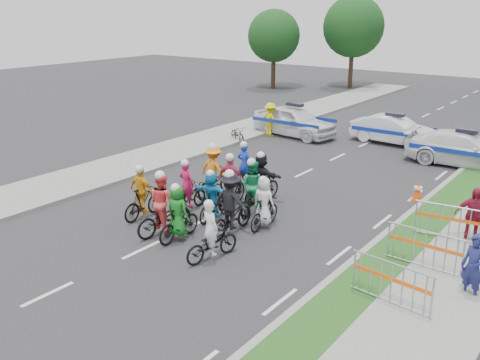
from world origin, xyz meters
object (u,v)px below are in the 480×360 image
Objects in this scene: rider_6 at (188,194)px; rider_4 at (231,209)px; spectator_0 at (473,267)px; tree_0 at (274,36)px; parked_bike at (238,134)px; rider_7 at (264,207)px; rider_2 at (164,211)px; police_car_2 at (465,149)px; marshal_hiviz at (270,119)px; tree_3 at (353,27)px; cone_0 at (418,191)px; rider_5 at (212,198)px; spectator_2 at (473,216)px; police_car_1 at (394,130)px; barrier_2 at (450,224)px; rider_9 at (231,186)px; barrier_0 at (391,285)px; rider_3 at (143,198)px; rider_0 at (211,239)px; police_car_0 at (294,121)px; rider_12 at (245,173)px; rider_11 at (262,181)px; barrier_1 at (424,251)px; rider_8 at (253,193)px; rider_1 at (178,218)px; rider_10 at (214,176)px.

rider_4 is at bearing 163.47° from rider_6.
spectator_0 is 33.68m from tree_0.
rider_7 is at bearing -109.21° from parked_bike.
rider_2 is 0.42× the size of police_car_2.
tree_3 reaches higher than marshal_hiviz.
parked_bike is (-10.11, 2.97, 0.06)m from cone_0.
rider_5 is 7.68m from spectator_2.
barrier_2 is (5.67, -10.24, -0.13)m from police_car_1.
cone_0 is at bearing -149.36° from police_car_1.
rider_9 is 0.94× the size of barrier_0.
rider_2 is 1.13× the size of rider_3.
rider_3 is at bearing 177.02° from barrier_0.
rider_0 is at bearing 112.24° from rider_9.
parked_bike is at bearing 158.64° from police_car_0.
police_car_2 is 0.77× the size of tree_0.
spectator_2 is at bearing -138.78° from rider_2.
rider_3 is 4.34m from rider_12.
barrier_2 is 0.27× the size of tree_3.
rider_0 reaches higher than spectator_2.
rider_4 is 13.02m from police_car_0.
rider_3 is 4.11m from rider_11.
rider_5 is at bearing -175.15° from barrier_1.
rider_4 is at bearing -149.03° from barrier_2.
rider_2 is at bearing 56.94° from rider_8.
rider_11 reaches higher than spectator_2.
tree_3 is at bearing -61.26° from marshal_hiviz.
cone_0 is at bearing -115.45° from rider_2.
barrier_0 is at bearing -179.68° from rider_1.
rider_5 is 0.27× the size of tree_0.
rider_9 is 1.10m from rider_11.
parked_bike is (-5.49, 8.66, -0.32)m from rider_5.
tree_0 reaches higher than barrier_1.
rider_1 is 1.59m from rider_4.
rider_4 reaches higher than barrier_2.
rider_12 is (-2.68, 5.19, 0.04)m from rider_0.
rider_2 is at bearing -162.14° from barrier_1.
parked_bike is at bearing -66.09° from rider_5.
tree_0 is (-12.80, 23.30, 3.43)m from rider_10.
rider_10 is (-2.51, 2.27, -0.02)m from rider_4.
parked_bike is at bearing -55.37° from rider_12.
rider_1 is at bearing -144.45° from barrier_2.
rider_1 reaches higher than cone_0.
rider_5 is 6.55m from barrier_1.
rider_0 reaches higher than police_car_1.
rider_6 is (-1.34, 1.88, -0.09)m from rider_1.
tree_3 reaches higher than parked_bike.
spectator_0 reaches higher than parked_bike.
rider_5 is 1.00× the size of spectator_2.
rider_1 is 1.04× the size of rider_5.
rider_0 is 3.75m from rider_3.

